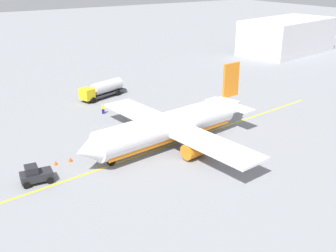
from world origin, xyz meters
TOP-DOWN VIEW (x-y plane):
  - ground_plane at (0.00, 0.00)m, footprint 400.00×400.00m
  - airplane at (-0.44, -0.05)m, footprint 29.41×29.60m
  - fuel_tanker at (-1.89, -25.68)m, footprint 10.25×5.30m
  - pushback_tug at (18.48, 0.23)m, footprint 3.81×2.69m
  - refueling_worker at (1.92, -17.30)m, footprint 0.62×0.53m
  - safety_cone_nose at (15.10, -2.93)m, footprint 0.51×0.51m
  - safety_cone_wingtip at (13.23, -2.79)m, footprint 0.57×0.57m
  - distant_hangar at (-65.50, -36.96)m, footprint 31.12×19.50m
  - taxi_line_marking at (0.00, 0.00)m, footprint 65.19×7.68m

SIDE VIEW (x-z plane):
  - ground_plane at x=0.00m, z-range 0.00..0.00m
  - taxi_line_marking at x=0.00m, z-range 0.00..0.01m
  - safety_cone_nose at x=15.10m, z-range 0.00..0.57m
  - safety_cone_wingtip at x=13.23m, z-range 0.00..0.63m
  - refueling_worker at x=1.92m, z-range -0.03..1.68m
  - pushback_tug at x=18.48m, z-range -0.09..2.11m
  - fuel_tanker at x=-1.89m, z-range 0.15..3.30m
  - airplane at x=-0.44m, z-range -2.19..7.81m
  - distant_hangar at x=-65.50m, z-range -0.01..9.54m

